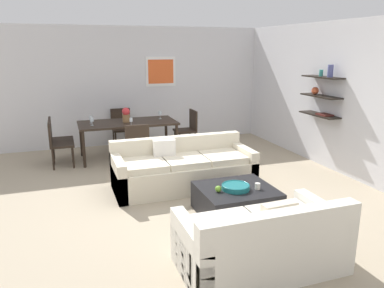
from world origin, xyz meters
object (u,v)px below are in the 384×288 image
(loveseat_white, at_px, (262,243))
(candle_jar, at_px, (258,186))
(coffee_table, at_px, (236,201))
(wine_glass_right_far, at_px, (160,113))
(sofa_beige, at_px, (183,170))
(dining_chair_foot, at_px, (136,144))
(dining_chair_left_near, at_px, (57,141))
(decorative_bowl, at_px, (236,187))
(dining_chair_left_far, at_px, (57,136))
(centerpiece_vase, at_px, (126,115))
(dining_chair_head, at_px, (122,125))
(wine_glass_left_far, at_px, (91,118))
(dining_chair_right_far, at_px, (189,127))
(apple_on_coffee_table, at_px, (218,189))
(wine_glass_left_near, at_px, (92,120))
(wine_glass_head, at_px, (124,113))
(wine_glass_foot, at_px, (131,120))
(dining_table, at_px, (128,125))

(loveseat_white, height_order, candle_jar, loveseat_white)
(coffee_table, distance_m, wine_glass_right_far, 3.42)
(sofa_beige, height_order, candle_jar, sofa_beige)
(dining_chair_foot, relative_size, dining_chair_left_near, 1.00)
(coffee_table, height_order, decorative_bowl, decorative_bowl)
(loveseat_white, height_order, dining_chair_left_far, dining_chair_left_far)
(centerpiece_vase, bearing_deg, dining_chair_left_far, 171.17)
(dining_chair_head, height_order, wine_glass_left_far, wine_glass_left_far)
(dining_chair_right_far, relative_size, wine_glass_right_far, 5.19)
(apple_on_coffee_table, height_order, dining_chair_head, dining_chair_head)
(dining_chair_left_near, xyz_separation_m, wine_glass_left_near, (0.67, 0.10, 0.35))
(coffee_table, distance_m, dining_chair_foot, 2.54)
(wine_glass_left_far, relative_size, wine_glass_head, 0.91)
(dining_chair_right_far, height_order, wine_glass_foot, wine_glass_foot)
(dining_chair_head, relative_size, dining_chair_left_near, 1.00)
(coffee_table, distance_m, dining_chair_left_far, 4.15)
(dining_chair_head, bearing_deg, centerpiece_vase, -91.64)
(apple_on_coffee_table, bearing_deg, wine_glass_left_near, 112.84)
(coffee_table, bearing_deg, wine_glass_left_near, 117.58)
(decorative_bowl, xyz_separation_m, wine_glass_left_far, (-1.59, 3.40, 0.43))
(sofa_beige, height_order, wine_glass_left_near, wine_glass_left_near)
(candle_jar, bearing_deg, dining_table, 108.98)
(dining_table, bearing_deg, wine_glass_left_far, 170.69)
(candle_jar, height_order, wine_glass_head, wine_glass_head)
(sofa_beige, bearing_deg, wine_glass_head, 102.70)
(dining_chair_head, relative_size, wine_glass_head, 5.32)
(dining_chair_left_far, xyz_separation_m, wine_glass_left_far, (0.67, -0.10, 0.35))
(dining_chair_foot, distance_m, wine_glass_left_near, 1.10)
(sofa_beige, bearing_deg, candle_jar, -65.79)
(dining_chair_head, bearing_deg, dining_chair_right_far, -25.69)
(dining_table, xyz_separation_m, wine_glass_left_far, (-0.72, 0.12, 0.17))
(sofa_beige, height_order, centerpiece_vase, centerpiece_vase)
(apple_on_coffee_table, xyz_separation_m, dining_chair_left_near, (-2.01, 3.07, 0.08))
(apple_on_coffee_table, height_order, wine_glass_left_near, wine_glass_left_near)
(loveseat_white, relative_size, wine_glass_left_far, 11.02)
(coffee_table, distance_m, wine_glass_foot, 3.03)
(decorative_bowl, distance_m, dining_chair_left_far, 4.16)
(dining_table, relative_size, dining_chair_head, 2.23)
(dining_chair_right_far, bearing_deg, centerpiece_vase, -171.48)
(wine_glass_head, bearing_deg, dining_chair_foot, -90.00)
(wine_glass_foot, distance_m, centerpiece_vase, 0.42)
(dining_chair_left_near, xyz_separation_m, wine_glass_foot, (1.39, -0.20, 0.36))
(dining_chair_foot, distance_m, wine_glass_right_far, 1.28)
(coffee_table, xyz_separation_m, candle_jar, (0.25, -0.14, 0.23))
(loveseat_white, xyz_separation_m, dining_chair_left_far, (-1.97, 4.72, 0.21))
(sofa_beige, height_order, dining_chair_right_far, dining_chair_right_far)
(decorative_bowl, height_order, candle_jar, candle_jar)
(loveseat_white, xyz_separation_m, dining_chair_right_far, (0.81, 4.72, 0.21))
(dining_chair_left_far, height_order, dining_chair_head, same)
(decorative_bowl, relative_size, wine_glass_left_near, 2.48)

